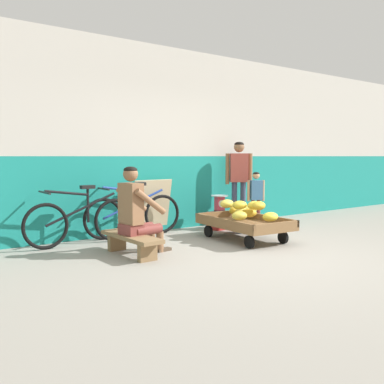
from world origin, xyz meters
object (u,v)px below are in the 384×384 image
(customer_child, at_px, (256,194))
(bicycle_near_left, at_px, (81,221))
(vendor_seated, at_px, (137,211))
(customer_adult, at_px, (239,174))
(sign_board, at_px, (151,206))
(banana_cart, at_px, (244,224))
(bicycle_far_left, at_px, (134,214))
(low_bench, at_px, (131,240))
(weighing_scale, at_px, (220,203))
(shopping_bag, at_px, (242,226))
(plastic_crate, at_px, (219,220))

(customer_child, bearing_deg, bicycle_near_left, 170.65)
(vendor_seated, bearing_deg, customer_adult, 20.38)
(bicycle_near_left, xyz_separation_m, sign_board, (1.34, 0.30, 0.09))
(vendor_seated, height_order, customer_child, vendor_seated)
(banana_cart, bearing_deg, bicycle_far_left, 133.64)
(bicycle_far_left, bearing_deg, vendor_seated, -116.84)
(low_bench, bearing_deg, customer_child, 10.63)
(weighing_scale, distance_m, shopping_bag, 0.61)
(bicycle_far_left, xyz_separation_m, sign_board, (0.41, 0.15, 0.09))
(banana_cart, relative_size, bicycle_far_left, 0.90)
(bicycle_far_left, xyz_separation_m, shopping_bag, (1.61, -0.77, -0.23))
(weighing_scale, bearing_deg, low_bench, -158.09)
(weighing_scale, bearing_deg, bicycle_far_left, 170.26)
(low_bench, height_order, customer_adult, customer_adult)
(customer_child, bearing_deg, customer_adult, 83.96)
(weighing_scale, xyz_separation_m, customer_adult, (0.55, 0.12, 0.50))
(vendor_seated, distance_m, bicycle_far_left, 1.30)
(low_bench, distance_m, shopping_bag, 2.31)
(bicycle_near_left, xyz_separation_m, customer_adult, (3.03, 0.01, 0.60))
(vendor_seated, bearing_deg, customer_child, 10.73)
(customer_child, height_order, shopping_bag, customer_child)
(plastic_crate, height_order, bicycle_near_left, bicycle_near_left)
(shopping_bag, bearing_deg, bicycle_far_left, 154.46)
(vendor_seated, xyz_separation_m, customer_adult, (2.68, 0.99, 0.38))
(low_bench, height_order, customer_child, customer_child)
(customer_adult, distance_m, shopping_bag, 1.15)
(plastic_crate, height_order, shopping_bag, plastic_crate)
(sign_board, bearing_deg, shopping_bag, -37.32)
(bicycle_near_left, xyz_separation_m, customer_child, (2.98, -0.49, 0.26))
(banana_cart, distance_m, vendor_seated, 1.82)
(sign_board, height_order, customer_adult, customer_adult)
(banana_cart, distance_m, weighing_scale, 1.08)
(vendor_seated, xyz_separation_m, shopping_bag, (2.19, 0.37, -0.45))
(low_bench, bearing_deg, bicycle_near_left, 104.74)
(vendor_seated, relative_size, bicycle_near_left, 0.69)
(plastic_crate, distance_m, customer_adult, 0.98)
(banana_cart, relative_size, bicycle_near_left, 0.90)
(shopping_bag, bearing_deg, banana_cart, -129.91)
(bicycle_far_left, bearing_deg, customer_adult, -4.09)
(low_bench, xyz_separation_m, customer_adult, (2.77, 1.01, 0.75))
(low_bench, height_order, weighing_scale, weighing_scale)
(banana_cart, distance_m, bicycle_near_left, 2.40)
(sign_board, relative_size, shopping_bag, 3.69)
(low_bench, relative_size, shopping_bag, 4.62)
(weighing_scale, relative_size, customer_child, 0.30)
(banana_cart, height_order, bicycle_near_left, bicycle_near_left)
(banana_cart, relative_size, customer_child, 1.51)
(vendor_seated, distance_m, bicycle_near_left, 1.07)
(low_bench, bearing_deg, weighing_scale, 21.91)
(low_bench, bearing_deg, customer_adult, 20.00)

